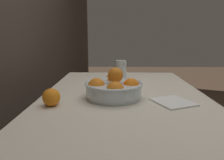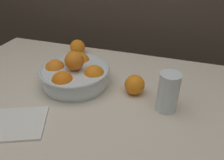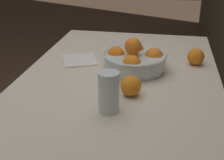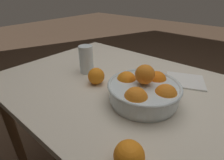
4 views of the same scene
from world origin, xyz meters
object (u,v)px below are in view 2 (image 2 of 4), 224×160
fruit_bowl (75,74)px  orange_loose_front (135,85)px  orange_loose_near_bowl (77,47)px  juice_glass (168,94)px

fruit_bowl → orange_loose_front: bearing=3.4°
orange_loose_near_bowl → orange_loose_front: size_ratio=1.00×
orange_loose_near_bowl → orange_loose_front: (0.36, -0.25, -0.00)m
orange_loose_front → orange_loose_near_bowl: bearing=144.8°
fruit_bowl → orange_loose_front: (0.24, 0.01, -0.01)m
juice_glass → orange_loose_near_bowl: size_ratio=1.83×
juice_glass → orange_loose_front: bearing=155.3°
orange_loose_near_bowl → orange_loose_front: same height
fruit_bowl → juice_glass: size_ratio=1.97×
juice_glass → orange_loose_near_bowl: (-0.48, 0.31, -0.02)m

